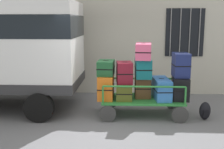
% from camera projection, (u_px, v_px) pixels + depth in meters
% --- Properties ---
extents(ground_plane, '(40.00, 40.00, 0.00)m').
position_uv_depth(ground_plane, '(111.00, 120.00, 6.85)').
color(ground_plane, slate).
extents(building_wall, '(12.00, 0.38, 5.00)m').
position_uv_depth(building_wall, '(115.00, 17.00, 9.08)').
color(building_wall, beige).
rests_on(building_wall, ground).
extents(luggage_cart, '(2.09, 1.15, 0.44)m').
position_uv_depth(luggage_cart, '(142.00, 101.00, 7.13)').
color(luggage_cart, '#2D8438').
rests_on(luggage_cart, ground).
extents(cart_railing, '(1.97, 1.01, 0.43)m').
position_uv_depth(cart_railing, '(143.00, 85.00, 7.05)').
color(cart_railing, '#2D8438').
rests_on(cart_railing, luggage_cart).
extents(suitcase_left_bottom, '(0.39, 0.81, 0.58)m').
position_uv_depth(suitcase_left_bottom, '(106.00, 87.00, 7.10)').
color(suitcase_left_bottom, orange).
rests_on(suitcase_left_bottom, luggage_cart).
extents(suitcase_left_middle, '(0.43, 0.60, 0.37)m').
position_uv_depth(suitcase_left_middle, '(106.00, 68.00, 7.04)').
color(suitcase_left_middle, '#194C28').
rests_on(suitcase_left_middle, suitcase_left_bottom).
extents(suitcase_midleft_bottom, '(0.39, 0.79, 0.39)m').
position_uv_depth(suitcase_midleft_bottom, '(124.00, 90.00, 7.10)').
color(suitcase_midleft_bottom, '#4C5119').
rests_on(suitcase_midleft_bottom, luggage_cart).
extents(suitcase_midleft_middle, '(0.43, 0.55, 0.53)m').
position_uv_depth(suitcase_midleft_middle, '(124.00, 72.00, 7.00)').
color(suitcase_midleft_middle, maroon).
rests_on(suitcase_midleft_middle, suitcase_midleft_bottom).
extents(suitcase_center_bottom, '(0.41, 0.33, 0.53)m').
position_uv_depth(suitcase_center_bottom, '(143.00, 88.00, 7.09)').
color(suitcase_center_bottom, brown).
rests_on(suitcase_center_bottom, luggage_cart).
extents(suitcase_center_middle, '(0.41, 0.66, 0.46)m').
position_uv_depth(suitcase_center_middle, '(143.00, 68.00, 7.01)').
color(suitcase_center_middle, '#0F5960').
rests_on(suitcase_center_middle, suitcase_center_bottom).
extents(suitcase_center_top, '(0.44, 0.75, 0.39)m').
position_uv_depth(suitcase_center_top, '(143.00, 51.00, 6.91)').
color(suitcase_center_top, '#CC4C72').
rests_on(suitcase_center_top, suitcase_center_middle).
extents(suitcase_midright_bottom, '(0.45, 0.91, 0.51)m').
position_uv_depth(suitcase_midright_bottom, '(161.00, 88.00, 7.06)').
color(suitcase_midright_bottom, '#3372C6').
rests_on(suitcase_midright_bottom, luggage_cart).
extents(suitcase_right_bottom, '(0.44, 0.68, 0.56)m').
position_uv_depth(suitcase_right_bottom, '(180.00, 88.00, 6.99)').
color(suitcase_right_bottom, black).
rests_on(suitcase_right_bottom, luggage_cart).
extents(suitcase_right_middle, '(0.40, 0.53, 0.59)m').
position_uv_depth(suitcase_right_middle, '(181.00, 65.00, 6.93)').
color(suitcase_right_middle, navy).
rests_on(suitcase_right_middle, suitcase_right_bottom).
extents(backpack, '(0.27, 0.22, 0.44)m').
position_uv_depth(backpack, '(205.00, 111.00, 6.82)').
color(backpack, black).
rests_on(backpack, ground).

